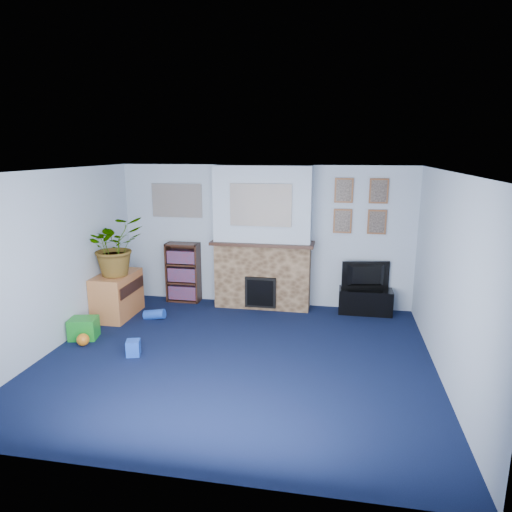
% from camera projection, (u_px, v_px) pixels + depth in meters
% --- Properties ---
extents(floor, '(5.00, 4.50, 0.01)m').
position_uv_depth(floor, '(236.00, 358.00, 5.93)').
color(floor, '#0E1635').
rests_on(floor, ground).
extents(ceiling, '(5.00, 4.50, 0.01)m').
position_uv_depth(ceiling, '(234.00, 171.00, 5.38)').
color(ceiling, white).
rests_on(ceiling, wall_back).
extents(wall_back, '(5.00, 0.04, 2.40)m').
position_uv_depth(wall_back, '(265.00, 236.00, 7.81)').
color(wall_back, '#ADBDD1').
rests_on(wall_back, ground).
extents(wall_front, '(5.00, 0.04, 2.40)m').
position_uv_depth(wall_front, '(170.00, 343.00, 3.50)').
color(wall_front, '#ADBDD1').
rests_on(wall_front, ground).
extents(wall_left, '(0.04, 4.50, 2.40)m').
position_uv_depth(wall_left, '(53.00, 261.00, 6.09)').
color(wall_left, '#ADBDD1').
rests_on(wall_left, ground).
extents(wall_right, '(0.04, 4.50, 2.40)m').
position_uv_depth(wall_right, '(448.00, 279.00, 5.22)').
color(wall_right, '#ADBDD1').
rests_on(wall_right, ground).
extents(chimney_breast, '(1.72, 0.50, 2.40)m').
position_uv_depth(chimney_breast, '(263.00, 239.00, 7.62)').
color(chimney_breast, brown).
rests_on(chimney_breast, ground).
extents(collage_main, '(1.00, 0.03, 0.68)m').
position_uv_depth(collage_main, '(261.00, 205.00, 7.28)').
color(collage_main, gray).
rests_on(collage_main, chimney_breast).
extents(collage_left, '(0.90, 0.03, 0.58)m').
position_uv_depth(collage_left, '(177.00, 201.00, 7.93)').
color(collage_left, gray).
rests_on(collage_left, wall_back).
extents(portrait_tl, '(0.30, 0.03, 0.40)m').
position_uv_depth(portrait_tl, '(344.00, 190.00, 7.38)').
color(portrait_tl, brown).
rests_on(portrait_tl, wall_back).
extents(portrait_tr, '(0.30, 0.03, 0.40)m').
position_uv_depth(portrait_tr, '(379.00, 191.00, 7.28)').
color(portrait_tr, brown).
rests_on(portrait_tr, wall_back).
extents(portrait_bl, '(0.30, 0.03, 0.40)m').
position_uv_depth(portrait_bl, '(343.00, 221.00, 7.49)').
color(portrait_bl, brown).
rests_on(portrait_bl, wall_back).
extents(portrait_br, '(0.30, 0.03, 0.40)m').
position_uv_depth(portrait_br, '(377.00, 222.00, 7.40)').
color(portrait_br, brown).
rests_on(portrait_br, wall_back).
extents(tv_stand, '(0.86, 0.36, 0.41)m').
position_uv_depth(tv_stand, '(365.00, 300.00, 7.52)').
color(tv_stand, black).
rests_on(tv_stand, ground).
extents(television, '(0.79, 0.25, 0.45)m').
position_uv_depth(television, '(367.00, 276.00, 7.45)').
color(television, black).
rests_on(television, tv_stand).
extents(bookshelf, '(0.58, 0.28, 1.05)m').
position_uv_depth(bookshelf, '(183.00, 274.00, 8.08)').
color(bookshelf, '#331B12').
rests_on(bookshelf, ground).
extents(sideboard, '(0.51, 0.91, 0.71)m').
position_uv_depth(sideboard, '(117.00, 295.00, 7.37)').
color(sideboard, '#BE703D').
rests_on(sideboard, ground).
extents(potted_plant, '(1.11, 1.12, 0.94)m').
position_uv_depth(potted_plant, '(115.00, 246.00, 7.13)').
color(potted_plant, '#26661E').
rests_on(potted_plant, sideboard).
extents(mantel_clock, '(0.09, 0.05, 0.12)m').
position_uv_depth(mantel_clock, '(256.00, 237.00, 7.58)').
color(mantel_clock, gold).
rests_on(mantel_clock, chimney_breast).
extents(mantel_candle, '(0.05, 0.05, 0.15)m').
position_uv_depth(mantel_candle, '(284.00, 238.00, 7.50)').
color(mantel_candle, '#B2BFC6').
rests_on(mantel_candle, chimney_breast).
extents(mantel_teddy, '(0.14, 0.14, 0.14)m').
position_uv_depth(mantel_teddy, '(233.00, 237.00, 7.65)').
color(mantel_teddy, gray).
rests_on(mantel_teddy, chimney_breast).
extents(mantel_can, '(0.06, 0.06, 0.12)m').
position_uv_depth(mantel_can, '(306.00, 240.00, 7.44)').
color(mantel_can, blue).
rests_on(mantel_can, chimney_breast).
extents(green_crate, '(0.43, 0.37, 0.30)m').
position_uv_depth(green_crate, '(84.00, 329.00, 6.54)').
color(green_crate, '#198C26').
rests_on(green_crate, ground).
extents(toy_ball, '(0.17, 0.17, 0.17)m').
position_uv_depth(toy_ball, '(83.00, 339.00, 6.30)').
color(toy_ball, orange).
rests_on(toy_ball, ground).
extents(toy_block, '(0.21, 0.21, 0.21)m').
position_uv_depth(toy_block, '(133.00, 347.00, 5.99)').
color(toy_block, blue).
rests_on(toy_block, ground).
extents(toy_tube, '(0.35, 0.16, 0.20)m').
position_uv_depth(toy_tube, '(155.00, 315.00, 7.30)').
color(toy_tube, blue).
rests_on(toy_tube, ground).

